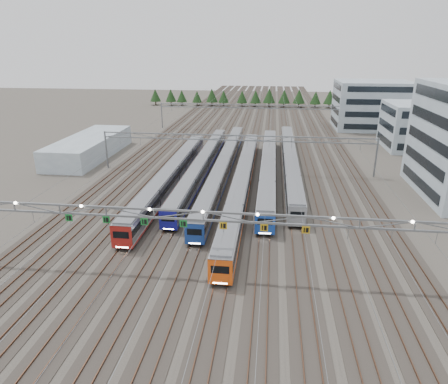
# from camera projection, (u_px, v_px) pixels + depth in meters

# --- Properties ---
(ground) EXTENTS (400.00, 400.00, 0.00)m
(ground) POSITION_uv_depth(u_px,v_px,m) (204.00, 273.00, 46.61)
(ground) COLOR #47423A
(ground) RESTS_ON ground
(track_bed) EXTENTS (54.00, 260.00, 5.42)m
(track_bed) POSITION_uv_depth(u_px,v_px,m) (252.00, 117.00, 139.27)
(track_bed) COLOR #2D2823
(track_bed) RESTS_ON ground
(train_a) EXTENTS (2.84, 53.50, 3.70)m
(train_a) POSITION_uv_depth(u_px,v_px,m) (172.00, 174.00, 75.37)
(train_a) COLOR black
(train_a) RESTS_ON ground
(train_b) EXTENTS (2.60, 57.11, 3.37)m
(train_b) POSITION_uv_depth(u_px,v_px,m) (203.00, 164.00, 82.27)
(train_b) COLOR black
(train_b) RESTS_ON ground
(train_c) EXTENTS (2.66, 64.84, 3.46)m
(train_c) POSITION_uv_depth(u_px,v_px,m) (224.00, 165.00, 81.76)
(train_c) COLOR black
(train_c) RESTS_ON ground
(train_d) EXTENTS (2.74, 63.95, 3.56)m
(train_d) POSITION_uv_depth(u_px,v_px,m) (243.00, 180.00, 72.58)
(train_d) COLOR black
(train_d) RESTS_ON ground
(train_e) EXTENTS (2.83, 55.99, 3.68)m
(train_e) POSITION_uv_depth(u_px,v_px,m) (268.00, 167.00, 80.34)
(train_e) COLOR black
(train_e) RESTS_ON ground
(train_f) EXTENTS (2.72, 59.69, 3.53)m
(train_f) POSITION_uv_depth(u_px,v_px,m) (290.00, 161.00, 84.54)
(train_f) COLOR black
(train_f) RESTS_ON ground
(gantry_near) EXTENTS (56.36, 0.61, 8.08)m
(gantry_near) POSITION_uv_depth(u_px,v_px,m) (203.00, 218.00, 44.06)
(gantry_near) COLOR slate
(gantry_near) RESTS_ON ground
(gantry_mid) EXTENTS (56.36, 0.36, 8.00)m
(gantry_mid) POSITION_uv_depth(u_px,v_px,m) (236.00, 142.00, 81.68)
(gantry_mid) COLOR slate
(gantry_mid) RESTS_ON ground
(gantry_far) EXTENTS (56.36, 0.36, 8.00)m
(gantry_far) POSITION_uv_depth(u_px,v_px,m) (249.00, 109.00, 123.60)
(gantry_far) COLOR slate
(gantry_far) RESTS_ON ground
(depot_bldg_mid) EXTENTS (14.00, 16.00, 11.45)m
(depot_bldg_mid) POSITION_uv_depth(u_px,v_px,m) (415.00, 126.00, 101.44)
(depot_bldg_mid) COLOR #97A8B5
(depot_bldg_mid) RESTS_ON ground
(depot_bldg_north) EXTENTS (22.00, 18.00, 14.67)m
(depot_bldg_north) POSITION_uv_depth(u_px,v_px,m) (371.00, 105.00, 126.19)
(depot_bldg_north) COLOR #97A8B5
(depot_bldg_north) RESTS_ON ground
(west_shed) EXTENTS (10.00, 30.00, 4.65)m
(west_shed) POSITION_uv_depth(u_px,v_px,m) (90.00, 147.00, 95.13)
(west_shed) COLOR #97A8B5
(west_shed) RESTS_ON ground
(treeline) EXTENTS (100.10, 5.60, 7.02)m
(treeline) POSITION_uv_depth(u_px,v_px,m) (262.00, 97.00, 171.66)
(treeline) COLOR #332114
(treeline) RESTS_ON ground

